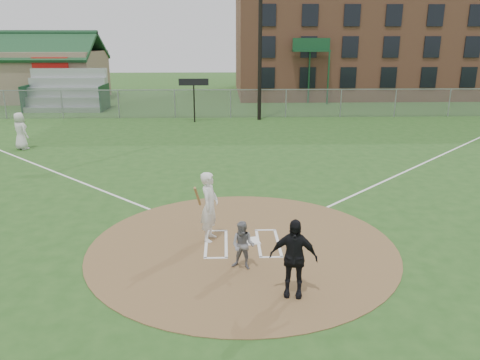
{
  "coord_description": "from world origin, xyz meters",
  "views": [
    {
      "loc": [
        -0.47,
        -11.78,
        5.47
      ],
      "look_at": [
        0.0,
        2.0,
        1.3
      ],
      "focal_mm": 35.0,
      "sensor_mm": 36.0,
      "label": 1
    }
  ],
  "objects_px": {
    "home_plate": "(250,241)",
    "umpire": "(293,258)",
    "catcher": "(243,245)",
    "ondeck_player": "(20,131)",
    "batter_at_plate": "(209,207)"
  },
  "relations": [
    {
      "from": "umpire",
      "to": "ondeck_player",
      "type": "bearing_deg",
      "value": 140.11
    },
    {
      "from": "home_plate",
      "to": "catcher",
      "type": "distance_m",
      "value": 1.69
    },
    {
      "from": "home_plate",
      "to": "catcher",
      "type": "xyz_separation_m",
      "value": [
        -0.26,
        -1.56,
        0.59
      ]
    },
    {
      "from": "ondeck_player",
      "to": "batter_at_plate",
      "type": "relative_size",
      "value": 0.96
    },
    {
      "from": "umpire",
      "to": "batter_at_plate",
      "type": "distance_m",
      "value": 3.59
    },
    {
      "from": "umpire",
      "to": "batter_at_plate",
      "type": "xyz_separation_m",
      "value": [
        -1.91,
        3.04,
        0.1
      ]
    },
    {
      "from": "home_plate",
      "to": "umpire",
      "type": "distance_m",
      "value": 3.07
    },
    {
      "from": "catcher",
      "to": "umpire",
      "type": "xyz_separation_m",
      "value": [
        1.04,
        -1.28,
        0.28
      ]
    },
    {
      "from": "home_plate",
      "to": "umpire",
      "type": "height_order",
      "value": "umpire"
    },
    {
      "from": "home_plate",
      "to": "catcher",
      "type": "relative_size",
      "value": 0.4
    },
    {
      "from": "umpire",
      "to": "ondeck_player",
      "type": "distance_m",
      "value": 19.0
    },
    {
      "from": "catcher",
      "to": "home_plate",
      "type": "bearing_deg",
      "value": 100.68
    },
    {
      "from": "umpire",
      "to": "batter_at_plate",
      "type": "height_order",
      "value": "batter_at_plate"
    },
    {
      "from": "catcher",
      "to": "batter_at_plate",
      "type": "distance_m",
      "value": 1.99
    },
    {
      "from": "catcher",
      "to": "ondeck_player",
      "type": "relative_size",
      "value": 0.64
    }
  ]
}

